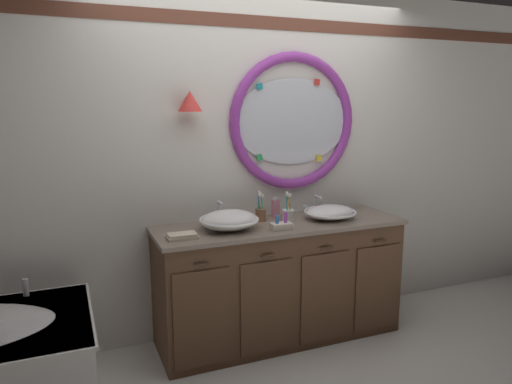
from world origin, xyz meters
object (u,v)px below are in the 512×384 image
object	(u,v)px
toothbrush_holder_left	(261,214)
folded_hand_towel	(182,236)
toothbrush_holder_right	(288,214)
toiletry_basket	(281,225)
soap_dispenser	(275,208)
sink_basin_left	(229,220)
sink_basin_right	(330,212)

from	to	relation	value
toothbrush_holder_left	folded_hand_towel	xyz separation A→B (m)	(-0.65, -0.23, -0.04)
toothbrush_holder_right	toiletry_basket	size ratio (longest dim) A/B	1.50
soap_dispenser	toiletry_basket	world-z (taller)	soap_dispenser
sink_basin_left	sink_basin_right	world-z (taller)	sink_basin_left
sink_basin_right	toiletry_basket	size ratio (longest dim) A/B	2.73
sink_basin_left	soap_dispenser	xyz separation A→B (m)	(0.45, 0.20, 0.00)
sink_basin_right	folded_hand_towel	world-z (taller)	sink_basin_right
sink_basin_right	folded_hand_towel	bearing A→B (deg)	-175.63
sink_basin_left	toothbrush_holder_left	size ratio (longest dim) A/B	1.86
sink_basin_right	toothbrush_holder_left	world-z (taller)	toothbrush_holder_left
toothbrush_holder_right	folded_hand_towel	world-z (taller)	toothbrush_holder_right
sink_basin_right	toothbrush_holder_right	world-z (taller)	toothbrush_holder_right
sink_basin_right	toothbrush_holder_left	size ratio (longest dim) A/B	1.78
toothbrush_holder_left	soap_dispenser	distance (m)	0.16
toothbrush_holder_right	folded_hand_towel	distance (m)	0.86
sink_basin_right	toiletry_basket	bearing A→B (deg)	-163.89
sink_basin_left	toothbrush_holder_right	distance (m)	0.49
sink_basin_left	toiletry_basket	bearing A→B (deg)	-21.95
sink_basin_left	folded_hand_towel	distance (m)	0.37
soap_dispenser	toothbrush_holder_left	bearing A→B (deg)	-156.93
sink_basin_left	folded_hand_towel	bearing A→B (deg)	-165.90
folded_hand_towel	toothbrush_holder_left	bearing A→B (deg)	19.46
toothbrush_holder_left	toothbrush_holder_right	distance (m)	0.20
toothbrush_holder_right	toothbrush_holder_left	bearing A→B (deg)	160.18
sink_basin_right	folded_hand_towel	xyz separation A→B (m)	(-1.16, -0.09, -0.04)
sink_basin_right	soap_dispenser	world-z (taller)	soap_dispenser
toothbrush_holder_left	toothbrush_holder_right	size ratio (longest dim) A/B	1.02
sink_basin_left	toiletry_basket	distance (m)	0.36
sink_basin_right	toothbrush_holder_left	xyz separation A→B (m)	(-0.51, 0.14, 0.00)
toothbrush_holder_right	folded_hand_towel	size ratio (longest dim) A/B	1.11
sink_basin_right	soap_dispenser	distance (m)	0.41
toothbrush_holder_right	soap_dispenser	world-z (taller)	toothbrush_holder_right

